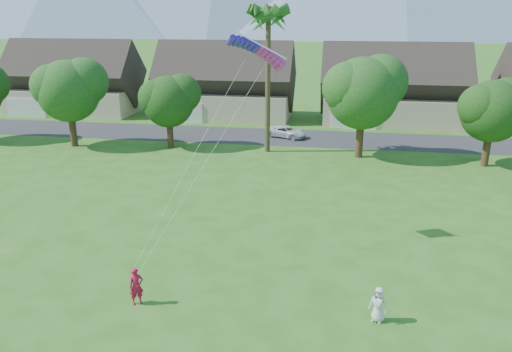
% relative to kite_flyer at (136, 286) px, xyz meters
% --- Properties ---
extents(street, '(90.00, 7.00, 0.01)m').
position_rel_kite_flyer_xyz_m(street, '(4.05, 30.67, -0.83)').
color(street, '#2D2D30').
rests_on(street, ground).
extents(kite_flyer, '(0.72, 0.68, 1.66)m').
position_rel_kite_flyer_xyz_m(kite_flyer, '(0.00, 0.00, 0.00)').
color(kite_flyer, '#B51434').
rests_on(kite_flyer, ground).
extents(watcher, '(0.86, 0.72, 1.50)m').
position_rel_kite_flyer_xyz_m(watcher, '(10.05, 0.36, -0.08)').
color(watcher, silver).
rests_on(watcher, ground).
extents(parked_car, '(4.48, 3.26, 1.13)m').
position_rel_kite_flyer_xyz_m(parked_car, '(3.20, 30.67, -0.27)').
color(parked_car, silver).
rests_on(parked_car, ground).
extents(houses_row, '(72.75, 8.19, 8.86)m').
position_rel_kite_flyer_xyz_m(houses_row, '(4.55, 39.66, 2.61)').
color(houses_row, beige).
rests_on(houses_row, ground).
extents(tree_row, '(62.27, 6.67, 8.45)m').
position_rel_kite_flyer_xyz_m(tree_row, '(2.91, 24.58, 4.06)').
color(tree_row, '#47301C').
rests_on(tree_row, ground).
extents(fan_palm, '(3.00, 3.00, 13.80)m').
position_rel_kite_flyer_xyz_m(fan_palm, '(2.05, 25.17, 10.97)').
color(fan_palm, '#4C3D26').
rests_on(fan_palm, ground).
extents(parafoil_kite, '(3.21, 1.34, 0.50)m').
position_rel_kite_flyer_xyz_m(parafoil_kite, '(3.98, 7.71, 9.30)').
color(parafoil_kite, '#3118BA').
rests_on(parafoil_kite, ground).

